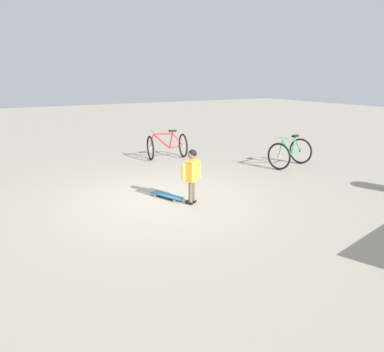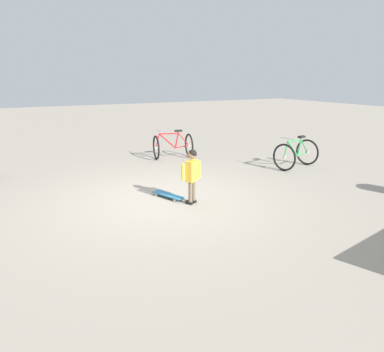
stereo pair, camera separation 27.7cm
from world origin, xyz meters
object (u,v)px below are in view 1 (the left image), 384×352
Objects in this scene: bicycle_near at (167,146)px; skateboard at (167,195)px; bicycle_far at (290,153)px; child_person at (192,171)px.

skateboard is at bearing 154.32° from bicycle_near.
bicycle_far reaches higher than skateboard.
bicycle_far is (-2.52, -2.47, 0.00)m from bicycle_near.
skateboard is at bearing 99.14° from bicycle_far.
child_person reaches higher than skateboard.
child_person is 3.87m from bicycle_near.
child_person is at bearing 161.39° from bicycle_near.
skateboard is (0.50, 0.29, -0.60)m from child_person.
bicycle_near is 3.53m from bicycle_far.
skateboard is 3.52m from bicycle_near.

